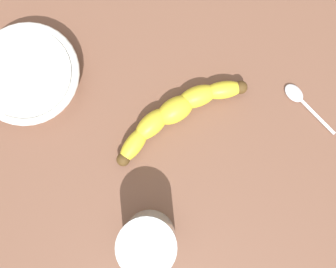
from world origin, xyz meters
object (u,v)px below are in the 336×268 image
object	(u,v)px
banana	(176,112)
teaspoon	(297,96)
smoothie_glass	(148,241)
ceramic_bowl	(29,75)

from	to	relation	value
banana	teaspoon	world-z (taller)	banana
smoothie_glass	ceramic_bowl	xyz separation A→B (cm)	(3.85, 32.20, -2.00)
banana	ceramic_bowl	xyz separation A→B (cm)	(-12.97, 20.84, 0.54)
ceramic_bowl	teaspoon	world-z (taller)	ceramic_bowl
banana	teaspoon	xyz separation A→B (cm)	(16.71, -11.88, -1.58)
smoothie_glass	teaspoon	bearing A→B (deg)	-0.89
ceramic_bowl	teaspoon	xyz separation A→B (cm)	(29.69, -32.72, -2.12)
smoothie_glass	banana	bearing A→B (deg)	34.03
teaspoon	ceramic_bowl	bearing A→B (deg)	43.19
banana	smoothie_glass	bearing A→B (deg)	46.35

